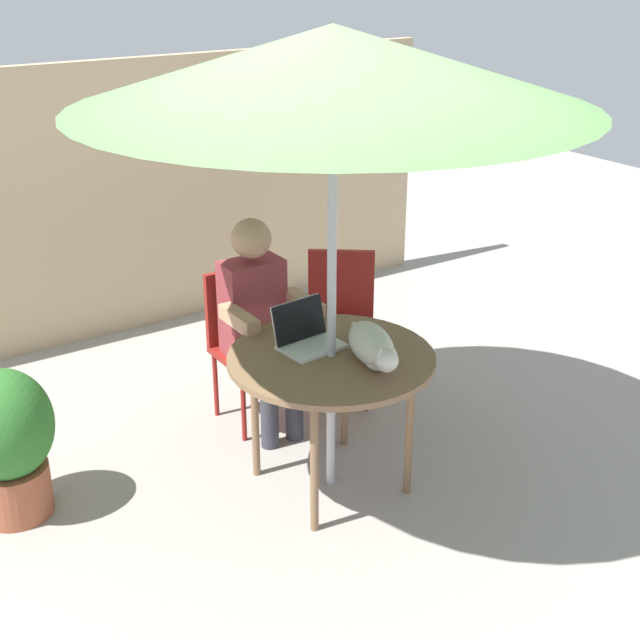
{
  "coord_description": "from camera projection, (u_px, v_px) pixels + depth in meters",
  "views": [
    {
      "loc": [
        -2.13,
        -3.14,
        2.58
      ],
      "look_at": [
        0.0,
        0.1,
        0.89
      ],
      "focal_mm": 48.75,
      "sensor_mm": 36.0,
      "label": 1
    }
  ],
  "objects": [
    {
      "name": "fence_back",
      "position": [
        134.0,
        199.0,
        6.01
      ],
      "size": [
        4.78,
        0.08,
        1.89
      ],
      "primitive_type": "cube",
      "color": "tan",
      "rests_on": "ground"
    },
    {
      "name": "cat",
      "position": [
        373.0,
        346.0,
        4.11
      ],
      "size": [
        0.31,
        0.62,
        0.17
      ],
      "color": "silver",
      "rests_on": "patio_table"
    },
    {
      "name": "person_seated",
      "position": [
        259.0,
        315.0,
        4.78
      ],
      "size": [
        0.48,
        0.48,
        1.23
      ],
      "color": "maroon",
      "rests_on": "ground"
    },
    {
      "name": "laptop",
      "position": [
        305.0,
        333.0,
        4.3
      ],
      "size": [
        0.32,
        0.28,
        0.21
      ],
      "color": "silver",
      "rests_on": "patio_table"
    },
    {
      "name": "potted_plant_near_fence",
      "position": [
        7.0,
        439.0,
        4.11
      ],
      "size": [
        0.46,
        0.46,
        0.77
      ],
      "color": "#9E5138",
      "rests_on": "ground"
    },
    {
      "name": "ground_plane",
      "position": [
        331.0,
        483.0,
        4.51
      ],
      "size": [
        14.0,
        14.0,
        0.0
      ],
      "primitive_type": "plane",
      "color": "gray"
    },
    {
      "name": "chair_occupied",
      "position": [
        246.0,
        333.0,
        4.97
      ],
      "size": [
        0.4,
        0.4,
        0.89
      ],
      "color": "maroon",
      "rests_on": "ground"
    },
    {
      "name": "patio_table",
      "position": [
        331.0,
        366.0,
        4.24
      ],
      "size": [
        1.02,
        1.02,
        0.74
      ],
      "color": "brown",
      "rests_on": "ground"
    },
    {
      "name": "patio_umbrella",
      "position": [
        333.0,
        67.0,
        3.67
      ],
      "size": [
        2.31,
        2.31,
        2.27
      ],
      "color": "#B7B7BC",
      "rests_on": "ground"
    },
    {
      "name": "chair_empty",
      "position": [
        340.0,
        313.0,
        5.24
      ],
      "size": [
        0.56,
        0.56,
        0.89
      ],
      "color": "maroon",
      "rests_on": "ground"
    }
  ]
}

